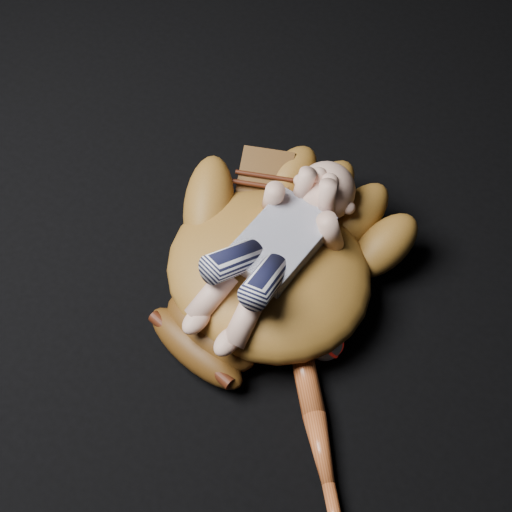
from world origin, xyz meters
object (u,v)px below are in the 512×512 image
baseball_glove (269,266)px  baseball (325,343)px  baseball_bat (317,429)px  newborn_baby (270,251)px

baseball_glove → baseball: 0.17m
baseball_glove → baseball: size_ratio=8.47×
baseball_glove → baseball_bat: bearing=-31.3°
baseball_glove → baseball: baseball_glove is taller
newborn_baby → baseball_bat: (0.21, -0.18, -0.12)m
newborn_baby → baseball: size_ratio=6.45×
baseball_glove → baseball_bat: size_ratio=1.26×
baseball_glove → baseball_bat: 0.29m
baseball_glove → newborn_baby: 0.06m
baseball_glove → baseball: bearing=-9.2°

